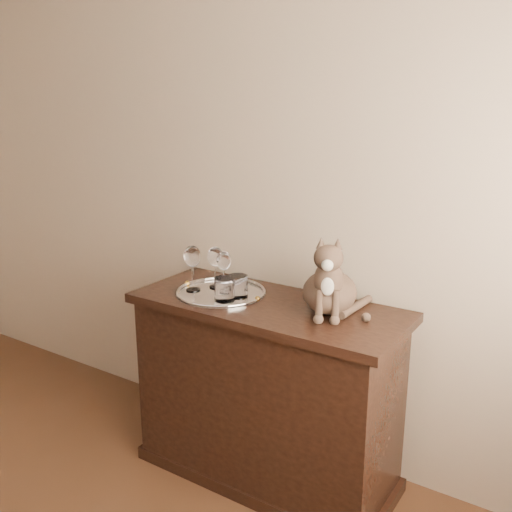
{
  "coord_description": "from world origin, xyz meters",
  "views": [
    {
      "loc": [
        1.82,
        -0.01,
        1.7
      ],
      "look_at": [
        0.54,
        1.95,
        1.05
      ],
      "focal_mm": 40.0,
      "sensor_mm": 36.0,
      "label": 1
    }
  ],
  "objects_px": {
    "tumbler_c": "(238,286)",
    "wine_glass_c": "(193,268)",
    "sideboard": "(267,392)",
    "cat": "(330,272)",
    "tumbler_a": "(225,289)",
    "tray": "(221,294)",
    "wine_glass_d": "(224,271)",
    "wine_glass_a": "(215,267)"
  },
  "relations": [
    {
      "from": "sideboard",
      "to": "tray",
      "type": "bearing_deg",
      "value": -174.73
    },
    {
      "from": "wine_glass_c",
      "to": "tumbler_c",
      "type": "xyz_separation_m",
      "value": [
        0.22,
        0.03,
        -0.05
      ]
    },
    {
      "from": "sideboard",
      "to": "tumbler_c",
      "type": "distance_m",
      "value": 0.5
    },
    {
      "from": "wine_glass_d",
      "to": "tumbler_c",
      "type": "xyz_separation_m",
      "value": [
        0.11,
        -0.04,
        -0.04
      ]
    },
    {
      "from": "tumbler_a",
      "to": "wine_glass_d",
      "type": "bearing_deg",
      "value": 127.03
    },
    {
      "from": "tray",
      "to": "wine_glass_c",
      "type": "xyz_separation_m",
      "value": [
        -0.13,
        -0.04,
        0.11
      ]
    },
    {
      "from": "tray",
      "to": "wine_glass_a",
      "type": "relative_size",
      "value": 2.09
    },
    {
      "from": "sideboard",
      "to": "cat",
      "type": "xyz_separation_m",
      "value": [
        0.27,
        0.05,
        0.6
      ]
    },
    {
      "from": "sideboard",
      "to": "wine_glass_d",
      "type": "height_order",
      "value": "wine_glass_d"
    },
    {
      "from": "wine_glass_d",
      "to": "tumbler_c",
      "type": "distance_m",
      "value": 0.12
    },
    {
      "from": "tumbler_a",
      "to": "tumbler_c",
      "type": "distance_m",
      "value": 0.07
    },
    {
      "from": "wine_glass_d",
      "to": "tumbler_a",
      "type": "height_order",
      "value": "wine_glass_d"
    },
    {
      "from": "tumbler_a",
      "to": "tumbler_c",
      "type": "relative_size",
      "value": 1.03
    },
    {
      "from": "wine_glass_d",
      "to": "cat",
      "type": "distance_m",
      "value": 0.52
    },
    {
      "from": "wine_glass_d",
      "to": "wine_glass_c",
      "type": "bearing_deg",
      "value": -147.0
    },
    {
      "from": "wine_glass_a",
      "to": "wine_glass_c",
      "type": "relative_size",
      "value": 0.92
    },
    {
      "from": "wine_glass_d",
      "to": "tumbler_a",
      "type": "distance_m",
      "value": 0.14
    },
    {
      "from": "tray",
      "to": "cat",
      "type": "xyz_separation_m",
      "value": [
        0.5,
        0.07,
        0.17
      ]
    },
    {
      "from": "tray",
      "to": "tumbler_c",
      "type": "bearing_deg",
      "value": -2.64
    },
    {
      "from": "tumbler_c",
      "to": "wine_glass_c",
      "type": "bearing_deg",
      "value": -171.79
    },
    {
      "from": "sideboard",
      "to": "tumbler_a",
      "type": "xyz_separation_m",
      "value": [
        -0.16,
        -0.09,
        0.48
      ]
    },
    {
      "from": "tray",
      "to": "wine_glass_c",
      "type": "height_order",
      "value": "wine_glass_c"
    },
    {
      "from": "tray",
      "to": "tumbler_c",
      "type": "relative_size",
      "value": 4.07
    },
    {
      "from": "wine_glass_d",
      "to": "cat",
      "type": "xyz_separation_m",
      "value": [
        0.51,
        0.03,
        0.07
      ]
    },
    {
      "from": "wine_glass_c",
      "to": "cat",
      "type": "xyz_separation_m",
      "value": [
        0.63,
        0.11,
        0.06
      ]
    },
    {
      "from": "sideboard",
      "to": "tray",
      "type": "height_order",
      "value": "tray"
    },
    {
      "from": "tray",
      "to": "sideboard",
      "type": "bearing_deg",
      "value": 5.27
    },
    {
      "from": "tray",
      "to": "cat",
      "type": "distance_m",
      "value": 0.53
    },
    {
      "from": "wine_glass_c",
      "to": "wine_glass_d",
      "type": "xyz_separation_m",
      "value": [
        0.12,
        0.08,
        -0.01
      ]
    },
    {
      "from": "wine_glass_c",
      "to": "cat",
      "type": "bearing_deg",
      "value": 9.94
    },
    {
      "from": "sideboard",
      "to": "wine_glass_d",
      "type": "xyz_separation_m",
      "value": [
        -0.24,
        0.02,
        0.52
      ]
    },
    {
      "from": "tumbler_a",
      "to": "sideboard",
      "type": "bearing_deg",
      "value": 30.09
    },
    {
      "from": "wine_glass_c",
      "to": "sideboard",
      "type": "bearing_deg",
      "value": 9.17
    },
    {
      "from": "wine_glass_a",
      "to": "tumbler_c",
      "type": "height_order",
      "value": "wine_glass_a"
    },
    {
      "from": "wine_glass_a",
      "to": "cat",
      "type": "bearing_deg",
      "value": 2.28
    },
    {
      "from": "sideboard",
      "to": "cat",
      "type": "distance_m",
      "value": 0.65
    },
    {
      "from": "sideboard",
      "to": "tumbler_c",
      "type": "relative_size",
      "value": 12.22
    },
    {
      "from": "tray",
      "to": "wine_glass_c",
      "type": "relative_size",
      "value": 1.93
    },
    {
      "from": "tray",
      "to": "tumbler_a",
      "type": "distance_m",
      "value": 0.11
    },
    {
      "from": "wine_glass_d",
      "to": "tumbler_a",
      "type": "bearing_deg",
      "value": -52.97
    },
    {
      "from": "sideboard",
      "to": "tray",
      "type": "relative_size",
      "value": 3.0
    },
    {
      "from": "wine_glass_a",
      "to": "tumbler_a",
      "type": "distance_m",
      "value": 0.19
    }
  ]
}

